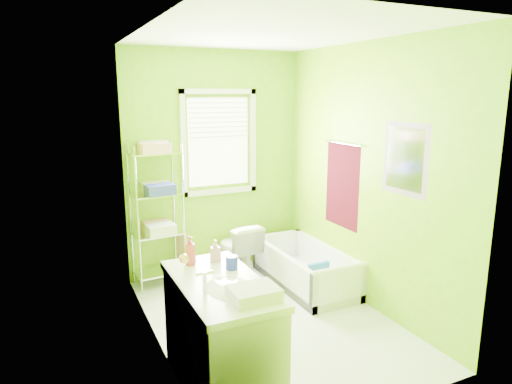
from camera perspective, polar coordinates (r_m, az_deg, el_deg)
name	(u,v)px	position (r m, az deg, el deg)	size (l,w,h in m)	color
ground	(269,319)	(4.52, 1.67, -15.62)	(2.90, 2.90, 0.00)	silver
room_envelope	(270,159)	(4.03, 1.81, 4.20)	(2.14, 2.94, 2.62)	#72A908
window	(219,137)	(5.34, -4.65, 6.88)	(0.92, 0.05, 1.22)	white
door	(193,277)	(2.90, -7.89, -10.43)	(0.09, 0.80, 2.00)	white
right_wall_decor	(365,175)	(4.61, 13.47, 2.03)	(0.04, 1.48, 1.17)	#440713
bathtub	(306,273)	(5.20, 6.30, -10.06)	(0.64, 1.38, 0.45)	white
toilet	(238,250)	(5.34, -2.31, -7.21)	(0.37, 0.65, 0.66)	white
vanity	(221,333)	(3.40, -4.36, -17.13)	(0.57, 1.11, 1.06)	silver
wire_shelf_unit	(158,199)	(5.09, -12.14, -0.87)	(0.56, 0.46, 1.61)	silver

